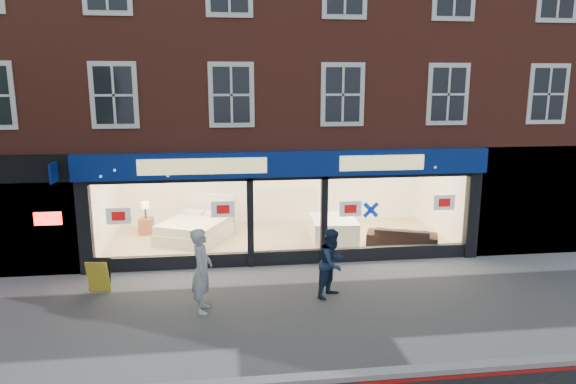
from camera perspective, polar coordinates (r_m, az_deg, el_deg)
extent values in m
plane|color=gray|center=(12.12, 1.81, -12.91)|extent=(120.00, 120.00, 0.00)
cube|color=gray|center=(9.57, 4.73, -19.81)|extent=(60.00, 0.25, 0.12)
cube|color=tan|center=(16.96, -1.00, -5.34)|extent=(11.00, 4.50, 0.10)
cube|color=brown|center=(18.00, -1.72, 16.91)|extent=(19.00, 8.00, 6.70)
cube|color=navy|center=(14.01, 0.03, 3.15)|extent=(11.40, 0.28, 0.70)
cube|color=black|center=(14.87, -0.07, -7.26)|extent=(11.00, 0.18, 0.40)
cube|color=black|center=(14.88, -21.61, -3.67)|extent=(0.35, 0.30, 2.60)
cube|color=black|center=(16.14, 19.72, -2.36)|extent=(0.35, 0.30, 2.60)
cube|color=white|center=(14.40, -12.99, -3.02)|extent=(4.20, 0.02, 2.10)
cube|color=white|center=(15.17, 12.24, -2.22)|extent=(4.20, 0.02, 2.10)
cube|color=white|center=(14.75, -0.15, -3.55)|extent=(1.80, 0.02, 2.10)
cube|color=silver|center=(18.82, -1.77, 0.32)|extent=(11.00, 0.20, 2.60)
cube|color=#FFEAC6|center=(16.39, -1.03, 3.20)|extent=(11.00, 4.50, 0.12)
cube|color=black|center=(15.69, -28.94, -2.25)|extent=(3.80, 0.60, 3.30)
cube|color=#FF140C|center=(14.97, -25.13, -2.70)|extent=(0.70, 0.04, 0.35)
cube|color=black|center=(17.18, 25.54, -0.79)|extent=(4.00, 0.40, 3.30)
cube|color=beige|center=(16.99, -10.34, -4.66)|extent=(2.62, 2.78, 0.38)
cube|color=beige|center=(16.90, -10.38, -3.59)|extent=(2.51, 2.66, 0.27)
cube|color=beige|center=(17.86, -8.67, -2.23)|extent=(1.83, 0.94, 1.32)
cube|color=beige|center=(17.71, -10.39, -2.19)|extent=(0.79, 0.62, 0.13)
cube|color=beige|center=(17.35, -7.99, -2.41)|extent=(0.79, 0.62, 0.13)
cube|color=brown|center=(18.03, -15.47, -3.66)|extent=(0.47, 0.47, 0.55)
cube|color=white|center=(16.91, 5.06, -4.85)|extent=(1.52, 1.87, 0.23)
cube|color=white|center=(16.85, 5.08, -4.09)|extent=(1.52, 1.87, 0.23)
cube|color=white|center=(16.78, 5.09, -3.32)|extent=(1.52, 1.87, 0.23)
imported|color=black|center=(16.41, 12.53, -4.91)|extent=(2.30, 1.58, 0.63)
cube|color=gold|center=(13.73, -20.26, -8.71)|extent=(0.60, 0.44, 0.84)
imported|color=#A0A3A8|center=(11.84, -9.55, -8.58)|extent=(0.54, 0.76, 1.95)
imported|color=#162540|center=(12.55, 4.94, -7.86)|extent=(1.04, 1.04, 1.70)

